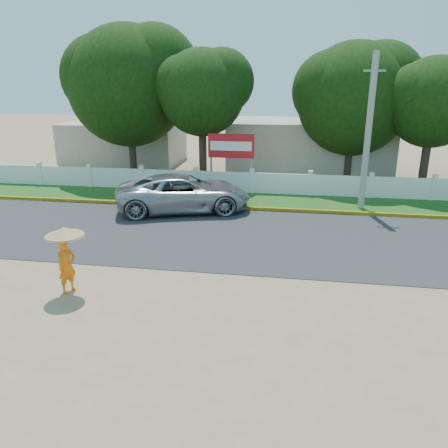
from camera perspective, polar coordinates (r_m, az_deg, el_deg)
name	(u,v)px	position (r m, az deg, el deg)	size (l,w,h in m)	color
ground	(213,289)	(12.67, -1.44, -8.42)	(120.00, 120.00, 0.00)	#9E8460
road	(234,236)	(16.76, 1.35, -1.52)	(60.00, 7.00, 0.02)	#38383A
grass_verge	(249,200)	(21.73, 3.24, 3.15)	(60.00, 3.50, 0.03)	#2D601E
curb	(245,208)	(20.09, 2.73, 2.07)	(40.00, 0.18, 0.16)	yellow
fence	(252,183)	(23.00, 3.64, 5.37)	(40.00, 0.10, 1.10)	silver
building_near	(308,146)	(29.42, 10.92, 10.01)	(10.00, 6.00, 3.20)	#B7AD99
building_far	(124,142)	(32.74, -12.90, 10.36)	(8.00, 5.00, 2.80)	#B7AD99
utility_pole	(368,134)	(20.67, 18.31, 11.13)	(0.28, 0.28, 6.86)	gray
vehicle	(184,193)	(19.86, -5.30, 4.07)	(2.75, 5.97, 1.66)	#A1A3A9
monk_with_parasol	(66,250)	(12.77, -19.99, -3.23)	(1.06, 1.06, 1.92)	orange
billboard	(231,149)	(23.92, 0.92, 9.79)	(2.50, 0.13, 2.95)	gray
tree_row	(327,87)	(25.99, 13.27, 17.05)	(29.78, 7.63, 9.68)	#473828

